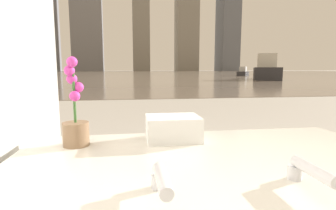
% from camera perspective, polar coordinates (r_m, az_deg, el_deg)
% --- Properties ---
extents(faucet_near, '(0.04, 0.19, 0.08)m').
position_cam_1_polar(faucet_near, '(0.74, -1.47, -16.02)').
color(faucet_near, silver).
rests_on(faucet_near, bathtub).
extents(faucet_far, '(0.04, 0.19, 0.08)m').
position_cam_1_polar(faucet_far, '(0.90, 28.16, -12.57)').
color(faucet_far, silver).
rests_on(faucet_far, bathtub).
extents(potted_orchid, '(0.12, 0.12, 0.41)m').
position_cam_1_polar(potted_orchid, '(1.27, -19.53, -3.00)').
color(potted_orchid, '#8C6B4C').
rests_on(potted_orchid, bathtub).
extents(towel_stack, '(0.26, 0.20, 0.12)m').
position_cam_1_polar(towel_stack, '(1.30, 1.09, -5.07)').
color(towel_stack, white).
rests_on(towel_stack, bathtub).
extents(harbor_water, '(180.00, 110.00, 0.01)m').
position_cam_1_polar(harbor_water, '(62.46, -8.05, 6.96)').
color(harbor_water, gray).
rests_on(harbor_water, ground_plane).
extents(harbor_boat_0, '(4.13, 5.90, 2.10)m').
position_cam_1_polar(harbor_boat_0, '(23.42, 20.60, 7.06)').
color(harbor_boat_0, '#2D2D33').
rests_on(harbor_boat_0, harbor_water).
extents(harbor_boat_1, '(2.59, 3.19, 1.17)m').
position_cam_1_polar(harbor_boat_1, '(35.20, 16.00, 6.80)').
color(harbor_boat_1, '#2D2D33').
rests_on(harbor_boat_1, harbor_water).
extents(skyline_tower_1, '(12.63, 7.47, 52.24)m').
position_cam_1_polar(skyline_tower_1, '(122.39, -17.37, 19.39)').
color(skyline_tower_1, slate).
rests_on(skyline_tower_1, ground_plane).
extents(skyline_tower_2, '(7.22, 8.55, 55.45)m').
position_cam_1_polar(skyline_tower_2, '(121.58, -5.98, 20.55)').
color(skyline_tower_2, gray).
rests_on(skyline_tower_2, ground_plane).
extents(skyline_tower_3, '(9.62, 9.23, 51.43)m').
position_cam_1_polar(skyline_tower_3, '(123.73, 4.10, 19.39)').
color(skyline_tower_3, gray).
rests_on(skyline_tower_3, ground_plane).
extents(skyline_tower_4, '(8.16, 11.60, 46.57)m').
position_cam_1_polar(skyline_tower_4, '(128.68, 12.93, 17.66)').
color(skyline_tower_4, slate).
rests_on(skyline_tower_4, ground_plane).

